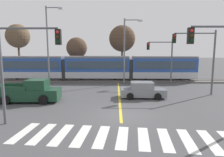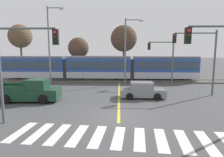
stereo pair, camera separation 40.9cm
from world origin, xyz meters
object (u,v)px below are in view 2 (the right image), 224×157
object	(u,v)px
bare_tree_far_west	(20,36)
street_lamp_west	(50,42)
sedan_crossing	(142,91)
traffic_light_mid_right	(201,52)
pickup_truck	(30,92)
bare_tree_east	(124,39)
traffic_light_near_left	(19,57)
street_lamp_centre	(127,47)
bare_tree_west	(78,48)
light_rail_tram	(99,67)
traffic_light_far_right	(164,55)

from	to	relation	value
bare_tree_far_west	street_lamp_west	bearing A→B (deg)	-42.88
sedan_crossing	traffic_light_mid_right	distance (m)	6.94
pickup_truck	bare_tree_east	distance (m)	18.94
pickup_truck	traffic_light_near_left	xyz separation A→B (m)	(1.95, -5.35, 3.26)
sedan_crossing	traffic_light_near_left	distance (m)	11.28
traffic_light_near_left	street_lamp_west	world-z (taller)	street_lamp_west
pickup_truck	street_lamp_centre	xyz separation A→B (m)	(8.90, 9.20, 4.00)
street_lamp_west	street_lamp_centre	distance (m)	9.94
bare_tree_east	sedan_crossing	bearing A→B (deg)	-83.88
bare_tree_east	street_lamp_west	bearing A→B (deg)	-142.90
traffic_light_near_left	traffic_light_mid_right	xyz separation A→B (m)	(13.95, 8.32, 0.23)
street_lamp_west	bare_tree_west	bearing A→B (deg)	74.03
bare_tree_far_west	sedan_crossing	bearing A→B (deg)	-36.89
traffic_light_near_left	bare_tree_far_west	xyz separation A→B (m)	(-10.18, 20.76, 2.56)
traffic_light_near_left	bare_tree_west	xyz separation A→B (m)	(-0.84, 21.46, 0.71)
sedan_crossing	pickup_truck	bearing A→B (deg)	-170.91
pickup_truck	bare_tree_far_west	world-z (taller)	bare_tree_far_west
traffic_light_mid_right	street_lamp_west	xyz separation A→B (m)	(-16.91, 5.73, 1.24)
light_rail_tram	bare_tree_east	world-z (taller)	bare_tree_east
traffic_light_far_right	bare_tree_west	world-z (taller)	bare_tree_west
light_rail_tram	street_lamp_west	xyz separation A→B (m)	(-5.97, -3.12, 3.53)
sedan_crossing	pickup_truck	size ratio (longest dim) A/B	0.77
traffic_light_far_right	bare_tree_east	distance (m)	9.45
traffic_light_near_left	traffic_light_far_right	xyz separation A→B (m)	(11.58, 13.63, -0.23)
sedan_crossing	traffic_light_near_left	xyz separation A→B (m)	(-8.19, -6.97, 3.40)
street_lamp_centre	bare_tree_east	world-z (taller)	street_lamp_centre
bare_tree_west	street_lamp_west	bearing A→B (deg)	-105.97
traffic_light_near_left	bare_tree_far_west	world-z (taller)	bare_tree_far_west
traffic_light_near_left	traffic_light_far_right	distance (m)	17.89
traffic_light_mid_right	light_rail_tram	bearing A→B (deg)	141.03
traffic_light_near_left	street_lamp_west	size ratio (longest dim) A/B	0.62
bare_tree_west	bare_tree_east	world-z (taller)	bare_tree_east
street_lamp_centre	bare_tree_far_west	world-z (taller)	bare_tree_far_west
light_rail_tram	traffic_light_near_left	world-z (taller)	traffic_light_near_left
pickup_truck	street_lamp_centre	bearing A→B (deg)	45.97
light_rail_tram	bare_tree_far_west	world-z (taller)	bare_tree_far_west
light_rail_tram	traffic_light_near_left	xyz separation A→B (m)	(-3.01, -17.17, 2.05)
pickup_truck	street_lamp_west	size ratio (longest dim) A/B	0.55
traffic_light_mid_right	bare_tree_east	world-z (taller)	bare_tree_east
traffic_light_far_right	street_lamp_west	xyz separation A→B (m)	(-14.54, 0.42, 1.70)
traffic_light_mid_right	bare_tree_east	distance (m)	15.04
traffic_light_far_right	bare_tree_east	xyz separation A→B (m)	(-4.93, 7.69, 2.43)
traffic_light_near_left	bare_tree_far_west	distance (m)	23.26
traffic_light_mid_right	street_lamp_centre	bearing A→B (deg)	138.35
bare_tree_west	pickup_truck	bearing A→B (deg)	-93.95
sedan_crossing	bare_tree_west	bearing A→B (deg)	121.92
bare_tree_far_west	bare_tree_west	world-z (taller)	bare_tree_far_west
street_lamp_centre	bare_tree_west	bearing A→B (deg)	138.39
traffic_light_mid_right	bare_tree_west	xyz separation A→B (m)	(-14.79, 13.14, 0.47)
light_rail_tram	sedan_crossing	size ratio (longest dim) A/B	6.63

